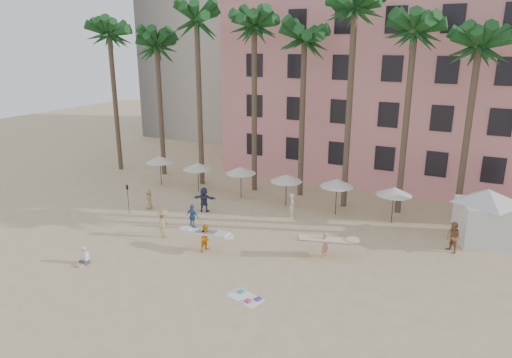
{
  "coord_description": "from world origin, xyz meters",
  "views": [
    {
      "loc": [
        11.88,
        -18.27,
        12.15
      ],
      "look_at": [
        -0.32,
        6.0,
        4.0
      ],
      "focal_mm": 32.0,
      "sensor_mm": 36.0,
      "label": 1
    }
  ],
  "objects_px": {
    "pink_hotel": "(428,90)",
    "carrier_yellow": "(325,242)",
    "carrier_white": "(206,237)",
    "cabana": "(485,211)"
  },
  "relations": [
    {
      "from": "pink_hotel",
      "to": "carrier_yellow",
      "type": "relative_size",
      "value": 10.94
    },
    {
      "from": "carrier_yellow",
      "to": "carrier_white",
      "type": "xyz_separation_m",
      "value": [
        -6.7,
        -2.41,
        -0.01
      ]
    },
    {
      "from": "pink_hotel",
      "to": "carrier_yellow",
      "type": "bearing_deg",
      "value": -96.87
    },
    {
      "from": "carrier_yellow",
      "to": "cabana",
      "type": "bearing_deg",
      "value": 38.56
    },
    {
      "from": "cabana",
      "to": "carrier_white",
      "type": "distance_m",
      "value": 17.4
    },
    {
      "from": "cabana",
      "to": "carrier_white",
      "type": "bearing_deg",
      "value": -149.02
    },
    {
      "from": "cabana",
      "to": "carrier_yellow",
      "type": "xyz_separation_m",
      "value": [
        -8.19,
        -6.53,
        -1.15
      ]
    },
    {
      "from": "cabana",
      "to": "carrier_white",
      "type": "xyz_separation_m",
      "value": [
        -14.89,
        -8.94,
        -1.15
      ]
    },
    {
      "from": "pink_hotel",
      "to": "carrier_white",
      "type": "xyz_separation_m",
      "value": [
        -9.18,
        -22.98,
        -7.08
      ]
    },
    {
      "from": "pink_hotel",
      "to": "cabana",
      "type": "distance_m",
      "value": 16.28
    }
  ]
}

